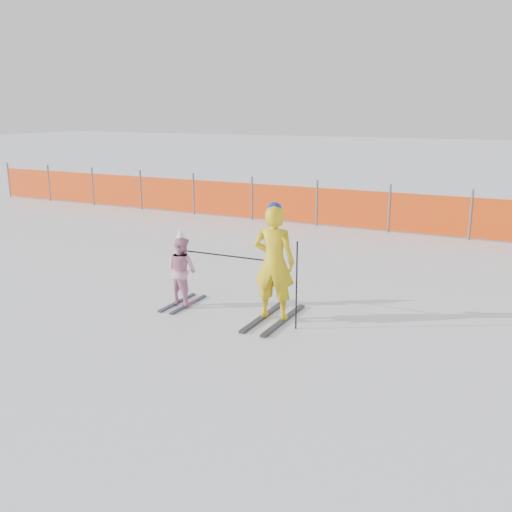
{
  "coord_description": "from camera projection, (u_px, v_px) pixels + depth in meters",
  "views": [
    {
      "loc": [
        3.67,
        -6.82,
        3.1
      ],
      "look_at": [
        0.0,
        0.5,
        1.0
      ],
      "focal_mm": 40.0,
      "sensor_mm": 36.0,
      "label": 1
    }
  ],
  "objects": [
    {
      "name": "adult",
      "position": [
        274.0,
        262.0,
        8.47
      ],
      "size": [
        0.67,
        1.46,
        1.81
      ],
      "color": "black",
      "rests_on": "ground"
    },
    {
      "name": "ground",
      "position": [
        241.0,
        330.0,
        8.27
      ],
      "size": [
        120.0,
        120.0,
        0.0
      ],
      "primitive_type": "plane",
      "color": "white",
      "rests_on": "ground"
    },
    {
      "name": "safety_fence",
      "position": [
        216.0,
        198.0,
        17.05
      ],
      "size": [
        17.71,
        0.06,
        1.25
      ],
      "color": "#595960",
      "rests_on": "ground"
    },
    {
      "name": "ski_poles",
      "position": [
        259.0,
        270.0,
        8.5
      ],
      "size": [
        1.97,
        0.22,
        1.31
      ],
      "color": "black",
      "rests_on": "ground"
    },
    {
      "name": "child",
      "position": [
        182.0,
        270.0,
        9.23
      ],
      "size": [
        0.61,
        1.01,
        1.3
      ],
      "color": "black",
      "rests_on": "ground"
    }
  ]
}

